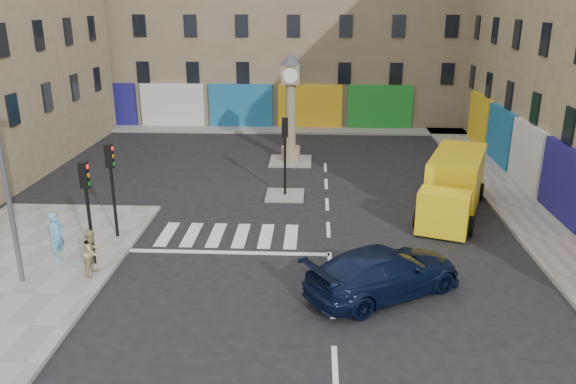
# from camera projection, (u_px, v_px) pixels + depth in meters

# --- Properties ---
(ground) EXTENTS (120.00, 120.00, 0.00)m
(ground) POSITION_uv_depth(u_px,v_px,m) (330.00, 275.00, 19.26)
(ground) COLOR black
(ground) RESTS_ON ground
(sidewalk_right) EXTENTS (2.60, 30.00, 0.15)m
(sidewalk_right) POSITION_uv_depth(u_px,v_px,m) (499.00, 185.00, 28.27)
(sidewalk_right) COLOR gray
(sidewalk_right) RESTS_ON ground
(sidewalk_far) EXTENTS (32.00, 2.40, 0.15)m
(sidewalk_far) POSITION_uv_depth(u_px,v_px,m) (268.00, 129.00, 40.38)
(sidewalk_far) COLOR gray
(sidewalk_far) RESTS_ON ground
(island_near) EXTENTS (1.80, 1.80, 0.12)m
(island_near) POSITION_uv_depth(u_px,v_px,m) (285.00, 195.00, 26.88)
(island_near) COLOR gray
(island_near) RESTS_ON ground
(island_far) EXTENTS (2.40, 2.40, 0.12)m
(island_far) POSITION_uv_depth(u_px,v_px,m) (291.00, 161.00, 32.55)
(island_far) COLOR gray
(island_far) RESTS_ON ground
(building_far) EXTENTS (32.00, 10.00, 17.00)m
(building_far) POSITION_uv_depth(u_px,v_px,m) (273.00, 5.00, 43.10)
(building_far) COLOR #7C6C52
(building_far) RESTS_ON ground
(traffic_light_left_near) EXTENTS (0.28, 0.22, 3.70)m
(traffic_light_left_near) POSITION_uv_depth(u_px,v_px,m) (87.00, 197.00, 18.98)
(traffic_light_left_near) COLOR black
(traffic_light_left_near) RESTS_ON sidewalk_left
(traffic_light_left_far) EXTENTS (0.28, 0.22, 3.70)m
(traffic_light_left_far) POSITION_uv_depth(u_px,v_px,m) (111.00, 176.00, 21.24)
(traffic_light_left_far) COLOR black
(traffic_light_left_far) RESTS_ON sidewalk_left
(traffic_light_island) EXTENTS (0.28, 0.22, 3.70)m
(traffic_light_island) POSITION_uv_depth(u_px,v_px,m) (285.00, 144.00, 26.06)
(traffic_light_island) COLOR black
(traffic_light_island) RESTS_ON island_near
(clock_pillar) EXTENTS (1.20, 1.20, 6.10)m
(clock_pillar) POSITION_uv_depth(u_px,v_px,m) (291.00, 101.00, 31.40)
(clock_pillar) COLOR #948361
(clock_pillar) RESTS_ON island_far
(navy_sedan) EXTENTS (5.67, 4.66, 1.55)m
(navy_sedan) POSITION_uv_depth(u_px,v_px,m) (384.00, 272.00, 17.80)
(navy_sedan) COLOR black
(navy_sedan) RESTS_ON ground
(yellow_van) EXTENTS (4.23, 7.09, 2.48)m
(yellow_van) POSITION_uv_depth(u_px,v_px,m) (454.00, 184.00, 24.70)
(yellow_van) COLOR yellow
(yellow_van) RESTS_ON ground
(pedestrian_blue) EXTENTS (0.59, 0.74, 1.78)m
(pedestrian_blue) POSITION_uv_depth(u_px,v_px,m) (57.00, 236.00, 19.79)
(pedestrian_blue) COLOR #5BA2D2
(pedestrian_blue) RESTS_ON sidewalk_left
(pedestrian_tan) EXTENTS (0.71, 0.85, 1.58)m
(pedestrian_tan) POSITION_uv_depth(u_px,v_px,m) (93.00, 252.00, 18.80)
(pedestrian_tan) COLOR tan
(pedestrian_tan) RESTS_ON sidewalk_left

